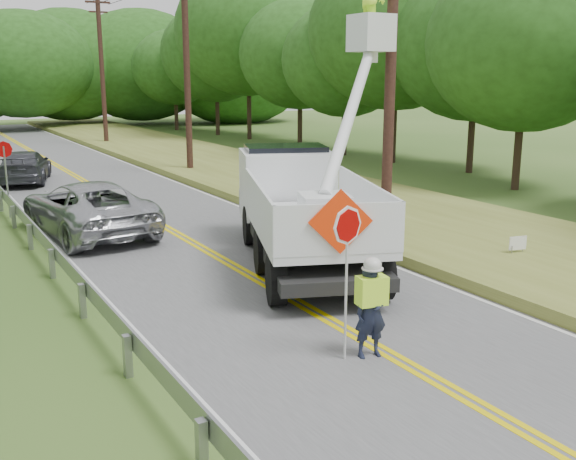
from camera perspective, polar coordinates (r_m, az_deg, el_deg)
ground at (r=9.95m, az=18.32°, el=-15.50°), size 140.00×140.00×0.00m
road at (r=21.26m, az=-10.90°, el=0.40°), size 7.20×96.00×0.03m
guardrail at (r=21.11m, az=-22.13°, el=1.07°), size 0.18×48.00×0.77m
utility_poles at (r=25.50m, az=-2.81°, el=14.65°), size 1.60×43.30×10.00m
tall_grass_verge at (r=24.43m, az=4.98°, el=2.61°), size 7.00×96.00×0.30m
treeline_right at (r=38.76m, az=4.97°, el=15.82°), size 11.07×56.59×12.35m
flagger at (r=11.12m, az=7.17°, el=-6.36°), size 1.07×0.48×2.63m
bucket_truck at (r=17.37m, az=1.21°, el=3.33°), size 5.69×8.09×7.41m
suv_silver at (r=20.44m, az=-16.99°, el=1.86°), size 3.21×5.99×1.60m
suv_darkgrey at (r=31.35m, az=-21.88°, el=5.13°), size 3.15×5.16×1.40m
stop_sign_permanent at (r=23.58m, az=-23.30°, el=5.01°), size 0.55×0.06×2.57m
yard_sign at (r=17.55m, az=19.30°, el=-1.17°), size 0.49×0.14×0.72m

